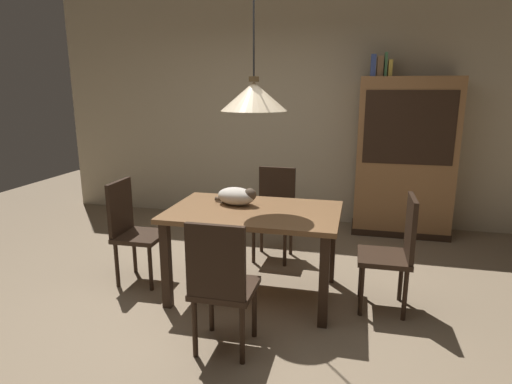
# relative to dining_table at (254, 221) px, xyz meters

# --- Properties ---
(ground) EXTENTS (10.00, 10.00, 0.00)m
(ground) POSITION_rel_dining_table_xyz_m (-0.05, -0.36, -0.65)
(ground) COLOR #847056
(back_wall) EXTENTS (6.40, 0.10, 2.90)m
(back_wall) POSITION_rel_dining_table_xyz_m (-0.05, 2.29, 0.80)
(back_wall) COLOR beige
(back_wall) RESTS_ON ground
(dining_table) EXTENTS (1.40, 0.90, 0.75)m
(dining_table) POSITION_rel_dining_table_xyz_m (0.00, 0.00, 0.00)
(dining_table) COLOR brown
(dining_table) RESTS_ON ground
(chair_right_side) EXTENTS (0.40, 0.40, 0.93)m
(chair_right_side) POSITION_rel_dining_table_xyz_m (1.13, 0.00, -0.14)
(chair_right_side) COLOR black
(chair_right_side) RESTS_ON ground
(chair_far_back) EXTENTS (0.41, 0.41, 0.93)m
(chair_far_back) POSITION_rel_dining_table_xyz_m (0.00, 0.88, -0.14)
(chair_far_back) COLOR black
(chair_far_back) RESTS_ON ground
(chair_near_front) EXTENTS (0.40, 0.40, 0.93)m
(chair_near_front) POSITION_rel_dining_table_xyz_m (-0.00, -0.88, -0.14)
(chair_near_front) COLOR black
(chair_near_front) RESTS_ON ground
(chair_left_side) EXTENTS (0.41, 0.41, 0.93)m
(chair_left_side) POSITION_rel_dining_table_xyz_m (-1.13, -0.00, -0.14)
(chair_left_side) COLOR black
(chair_left_side) RESTS_ON ground
(cat_sleeping) EXTENTS (0.40, 0.29, 0.16)m
(cat_sleeping) POSITION_rel_dining_table_xyz_m (-0.17, 0.11, 0.18)
(cat_sleeping) COLOR beige
(cat_sleeping) RESTS_ON dining_table
(pendant_lamp) EXTENTS (0.52, 0.52, 1.30)m
(pendant_lamp) POSITION_rel_dining_table_xyz_m (-0.00, 0.00, 1.01)
(pendant_lamp) COLOR beige
(hutch_bookcase) EXTENTS (1.12, 0.45, 1.85)m
(hutch_bookcase) POSITION_rel_dining_table_xyz_m (1.34, 1.95, 0.24)
(hutch_bookcase) COLOR olive
(hutch_bookcase) RESTS_ON ground
(book_blue_wide) EXTENTS (0.06, 0.24, 0.24)m
(book_blue_wide) POSITION_rel_dining_table_xyz_m (0.92, 1.96, 1.32)
(book_blue_wide) COLOR #384C93
(book_blue_wide) RESTS_ON hutch_bookcase
(book_brown_thick) EXTENTS (0.06, 0.24, 0.22)m
(book_brown_thick) POSITION_rel_dining_table_xyz_m (0.99, 1.96, 1.31)
(book_brown_thick) COLOR brown
(book_brown_thick) RESTS_ON hutch_bookcase
(book_green_slim) EXTENTS (0.03, 0.20, 0.26)m
(book_green_slim) POSITION_rel_dining_table_xyz_m (1.05, 1.96, 1.33)
(book_green_slim) COLOR #427A4C
(book_green_slim) RESTS_ON hutch_bookcase
(book_yellow_short) EXTENTS (0.04, 0.20, 0.18)m
(book_yellow_short) POSITION_rel_dining_table_xyz_m (1.10, 1.96, 1.29)
(book_yellow_short) COLOR gold
(book_yellow_short) RESTS_ON hutch_bookcase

